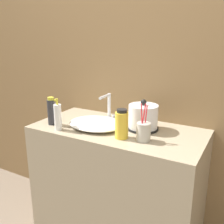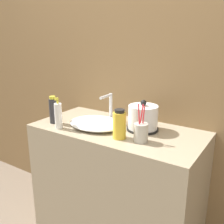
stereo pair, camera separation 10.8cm
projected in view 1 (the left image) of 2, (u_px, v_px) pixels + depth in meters
name	position (u px, v px, depth m)	size (l,w,h in m)	color
wall_back	(138.00, 45.00, 1.71)	(6.00, 0.04, 2.60)	olive
vanity_counter	(117.00, 186.00, 1.73)	(1.05, 0.52, 0.81)	gray
sink_basin	(96.00, 123.00, 1.63)	(0.35, 0.29, 0.05)	white
faucet	(109.00, 106.00, 1.74)	(0.06, 0.13, 0.18)	silver
electric_kettle	(143.00, 118.00, 1.58)	(0.19, 0.19, 0.19)	black
toothbrush_cup	(144.00, 131.00, 1.41)	(0.08, 0.08, 0.21)	#B7B2A8
lotion_bottle	(58.00, 117.00, 1.57)	(0.05, 0.05, 0.19)	white
shampoo_bottle	(122.00, 124.00, 1.44)	(0.07, 0.07, 0.17)	gold
mouthwash_bottle	(51.00, 111.00, 1.67)	(0.05, 0.05, 0.18)	#28282D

